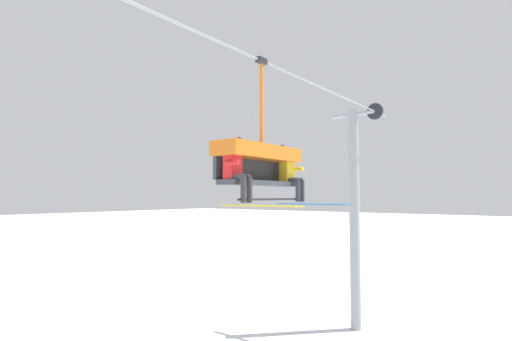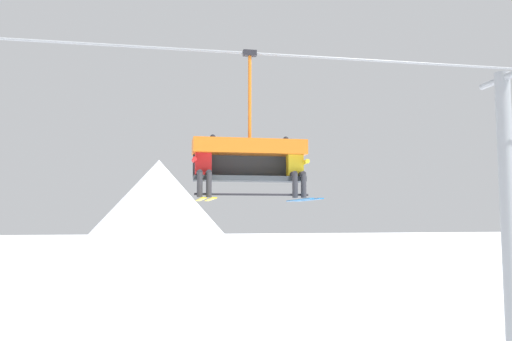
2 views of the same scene
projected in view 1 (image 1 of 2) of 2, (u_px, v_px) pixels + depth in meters
The scene contains 5 objects.
lift_tower_far at pixel (355, 211), 13.83m from camera, with size 0.36×1.88×7.70m.
lift_cable at pixel (193, 30), 6.93m from camera, with size 18.83×0.05×0.05m.
chairlift_chair at pixel (259, 159), 8.41m from camera, with size 2.31×0.74×3.03m.
skier_red at pixel (238, 169), 7.52m from camera, with size 0.48×1.70×1.34m.
skier_yellow at pixel (291, 174), 9.00m from camera, with size 0.48×1.70×1.34m.
Camera 1 is at (-4.99, -5.81, 4.54)m, focal length 28.00 mm.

